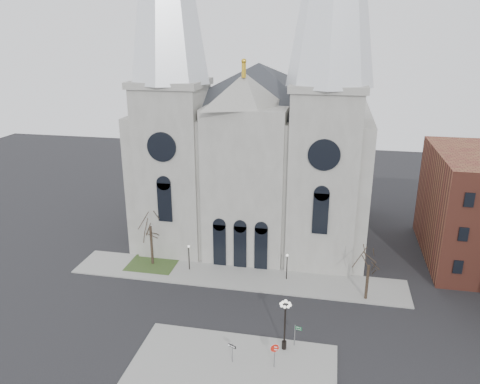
% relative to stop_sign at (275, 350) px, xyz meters
% --- Properties ---
extents(ground, '(160.00, 160.00, 0.00)m').
position_rel_stop_sign_xyz_m(ground, '(-6.58, 4.06, -1.87)').
color(ground, black).
rests_on(ground, ground).
extents(sidewalk_near, '(18.00, 10.00, 0.14)m').
position_rel_stop_sign_xyz_m(sidewalk_near, '(-3.58, -0.94, -1.80)').
color(sidewalk_near, gray).
rests_on(sidewalk_near, ground).
extents(sidewalk_far, '(40.00, 6.00, 0.14)m').
position_rel_stop_sign_xyz_m(sidewalk_far, '(-6.58, 15.06, -1.80)').
color(sidewalk_far, gray).
rests_on(sidewalk_far, ground).
extents(grass_patch, '(6.00, 5.00, 0.18)m').
position_rel_stop_sign_xyz_m(grass_patch, '(-17.58, 16.06, -1.78)').
color(grass_patch, '#273E1A').
rests_on(grass_patch, ground).
extents(cathedral, '(33.00, 26.66, 54.00)m').
position_rel_stop_sign_xyz_m(cathedral, '(-6.58, 26.92, 16.61)').
color(cathedral, gray).
rests_on(cathedral, ground).
extents(tree_left, '(3.20, 3.20, 7.50)m').
position_rel_stop_sign_xyz_m(tree_left, '(-17.58, 16.06, 3.71)').
color(tree_left, black).
rests_on(tree_left, ground).
extents(tree_right, '(3.20, 3.20, 6.00)m').
position_rel_stop_sign_xyz_m(tree_right, '(8.42, 13.06, 2.60)').
color(tree_right, black).
rests_on(tree_right, ground).
extents(ped_lamp_left, '(0.32, 0.32, 3.26)m').
position_rel_stop_sign_xyz_m(ped_lamp_left, '(-12.58, 15.56, 0.46)').
color(ped_lamp_left, black).
rests_on(ped_lamp_left, sidewalk_far).
extents(ped_lamp_right, '(0.32, 0.32, 3.26)m').
position_rel_stop_sign_xyz_m(ped_lamp_right, '(-0.58, 15.56, 0.46)').
color(ped_lamp_right, black).
rests_on(ped_lamp_right, sidewalk_far).
extents(stop_sign, '(0.87, 0.09, 2.42)m').
position_rel_stop_sign_xyz_m(stop_sign, '(0.00, 0.00, 0.00)').
color(stop_sign, slate).
rests_on(stop_sign, sidewalk_near).
extents(globe_lamp, '(1.20, 1.20, 5.21)m').
position_rel_stop_sign_xyz_m(globe_lamp, '(0.56, 2.67, 1.54)').
color(globe_lamp, black).
rests_on(globe_lamp, sidewalk_near).
extents(one_way_sign, '(0.78, 0.39, 1.91)m').
position_rel_stop_sign_xyz_m(one_way_sign, '(-3.73, -0.09, -0.41)').
color(one_way_sign, slate).
rests_on(one_way_sign, sidewalk_near).
extents(street_name_sign, '(0.70, 0.21, 2.21)m').
position_rel_stop_sign_xyz_m(street_name_sign, '(1.53, 3.33, -0.42)').
color(street_name_sign, slate).
rests_on(street_name_sign, sidewalk_near).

